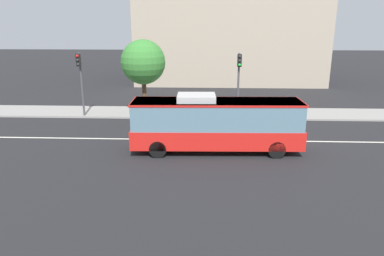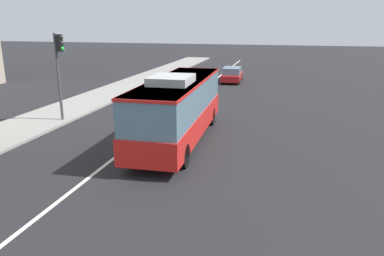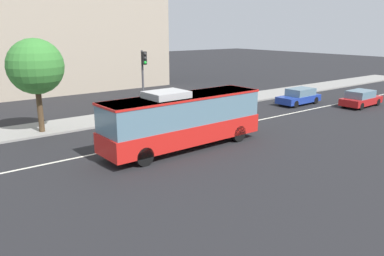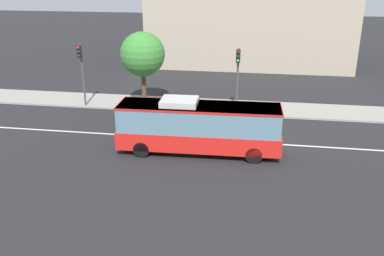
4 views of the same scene
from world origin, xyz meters
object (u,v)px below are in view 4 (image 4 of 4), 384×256
transit_bus (198,125)px  traffic_light_near_corner (81,65)px  traffic_light_mid_block (238,70)px  street_tree_kerbside_left (143,55)px

transit_bus → traffic_light_near_corner: size_ratio=1.94×
transit_bus → traffic_light_mid_block: bearing=74.4°
transit_bus → traffic_light_mid_block: traffic_light_mid_block is taller
traffic_light_mid_block → transit_bus: bearing=-14.9°
street_tree_kerbside_left → traffic_light_mid_block: bearing=-3.8°
transit_bus → street_tree_kerbside_left: (-5.67, 8.20, 2.60)m
traffic_light_near_corner → traffic_light_mid_block: same height
traffic_light_near_corner → street_tree_kerbside_left: bearing=99.3°
transit_bus → traffic_light_near_corner: traffic_light_near_corner is taller
street_tree_kerbside_left → transit_bus: bearing=-55.3°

